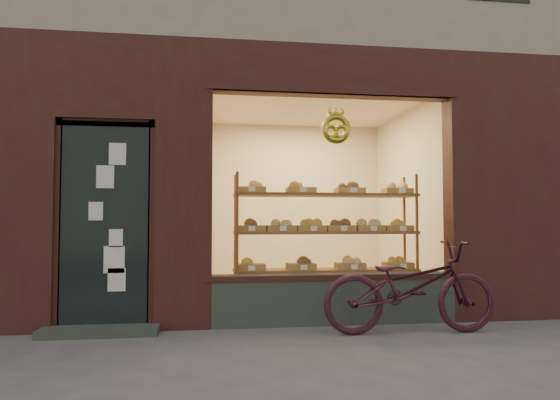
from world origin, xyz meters
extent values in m
plane|color=#454545|center=(0.00, 0.00, 0.00)|extent=(90.00, 90.00, 0.00)
cube|color=#2F3834|center=(0.45, 2.12, 0.28)|extent=(2.70, 0.25, 0.55)
cube|color=black|center=(-2.00, 2.06, 1.10)|extent=(0.90, 0.04, 2.15)
cube|color=#2F3834|center=(-2.00, 1.90, 0.04)|extent=(1.15, 0.35, 0.08)
torus|color=gold|center=(0.45, 2.02, 2.15)|extent=(0.33, 0.07, 0.33)
cube|color=brown|center=(0.45, 2.55, 0.05)|extent=(2.20, 0.45, 0.04)
cube|color=brown|center=(0.45, 2.55, 0.55)|extent=(2.20, 0.45, 0.03)
cube|color=brown|center=(0.45, 2.55, 1.00)|extent=(2.20, 0.45, 0.04)
cube|color=brown|center=(0.45, 2.55, 1.45)|extent=(2.20, 0.45, 0.04)
cylinder|color=brown|center=(-0.62, 2.35, 0.85)|extent=(0.04, 0.04, 1.70)
cylinder|color=brown|center=(1.52, 2.35, 0.85)|extent=(0.04, 0.04, 1.70)
cylinder|color=brown|center=(-0.62, 2.75, 0.85)|extent=(0.04, 0.04, 1.70)
cylinder|color=brown|center=(1.52, 2.75, 0.85)|extent=(0.04, 0.04, 1.70)
cube|color=tan|center=(-0.45, 2.55, 0.60)|extent=(0.34, 0.24, 0.07)
sphere|color=gold|center=(-0.45, 2.55, 0.69)|extent=(0.11, 0.11, 0.11)
cube|color=white|center=(-0.45, 2.36, 0.60)|extent=(0.07, 0.01, 0.05)
cube|color=tan|center=(0.15, 2.55, 0.60)|extent=(0.34, 0.24, 0.07)
sphere|color=#533621|center=(0.15, 2.55, 0.69)|extent=(0.11, 0.11, 0.11)
cube|color=white|center=(0.15, 2.36, 0.60)|extent=(0.08, 0.01, 0.05)
cube|color=tan|center=(0.75, 2.55, 0.60)|extent=(0.34, 0.24, 0.07)
sphere|color=tan|center=(0.75, 2.55, 0.69)|extent=(0.11, 0.11, 0.11)
cube|color=white|center=(0.75, 2.36, 0.60)|extent=(0.07, 0.01, 0.05)
cube|color=tan|center=(1.35, 2.55, 0.60)|extent=(0.34, 0.24, 0.07)
sphere|color=gold|center=(1.35, 2.55, 0.69)|extent=(0.11, 0.11, 0.11)
cube|color=white|center=(1.35, 2.36, 0.60)|extent=(0.08, 0.01, 0.05)
cube|color=tan|center=(-0.45, 2.55, 1.05)|extent=(0.34, 0.24, 0.07)
sphere|color=#533621|center=(-0.45, 2.55, 1.14)|extent=(0.11, 0.11, 0.11)
cube|color=white|center=(-0.45, 2.36, 1.05)|extent=(0.07, 0.01, 0.06)
cube|color=tan|center=(-0.09, 2.55, 1.05)|extent=(0.34, 0.24, 0.07)
sphere|color=tan|center=(-0.09, 2.55, 1.14)|extent=(0.11, 0.11, 0.11)
cube|color=white|center=(-0.09, 2.36, 1.05)|extent=(0.08, 0.01, 0.06)
cube|color=tan|center=(0.27, 2.55, 1.05)|extent=(0.34, 0.24, 0.07)
sphere|color=gold|center=(0.27, 2.55, 1.14)|extent=(0.11, 0.11, 0.11)
cube|color=white|center=(0.27, 2.36, 1.05)|extent=(0.07, 0.01, 0.06)
cube|color=tan|center=(0.63, 2.55, 1.05)|extent=(0.34, 0.24, 0.07)
sphere|color=#533621|center=(0.63, 2.55, 1.14)|extent=(0.11, 0.11, 0.11)
cube|color=white|center=(0.63, 2.36, 1.05)|extent=(0.07, 0.01, 0.06)
cube|color=tan|center=(0.99, 2.55, 1.05)|extent=(0.34, 0.24, 0.07)
sphere|color=tan|center=(0.99, 2.55, 1.14)|extent=(0.11, 0.11, 0.11)
cube|color=white|center=(0.99, 2.36, 1.05)|extent=(0.08, 0.01, 0.06)
cube|color=tan|center=(1.35, 2.55, 1.05)|extent=(0.34, 0.24, 0.07)
sphere|color=gold|center=(1.35, 2.55, 1.14)|extent=(0.11, 0.11, 0.11)
cube|color=white|center=(1.35, 2.36, 1.05)|extent=(0.08, 0.01, 0.06)
cube|color=tan|center=(-0.45, 2.55, 1.50)|extent=(0.34, 0.24, 0.07)
sphere|color=tan|center=(-0.45, 2.55, 1.59)|extent=(0.11, 0.11, 0.11)
cube|color=white|center=(-0.45, 2.36, 1.50)|extent=(0.07, 0.01, 0.06)
cube|color=tan|center=(0.15, 2.55, 1.50)|extent=(0.34, 0.24, 0.07)
sphere|color=gold|center=(0.15, 2.55, 1.59)|extent=(0.11, 0.11, 0.11)
cube|color=white|center=(0.15, 2.36, 1.50)|extent=(0.08, 0.01, 0.06)
cube|color=tan|center=(0.75, 2.55, 1.50)|extent=(0.34, 0.24, 0.07)
sphere|color=#533621|center=(0.75, 2.55, 1.59)|extent=(0.11, 0.11, 0.11)
cube|color=white|center=(0.75, 2.36, 1.50)|extent=(0.07, 0.01, 0.06)
cube|color=tan|center=(1.35, 2.55, 1.50)|extent=(0.34, 0.24, 0.07)
sphere|color=tan|center=(1.35, 2.55, 1.59)|extent=(0.11, 0.11, 0.11)
cube|color=white|center=(1.35, 2.36, 1.50)|extent=(0.08, 0.01, 0.06)
imported|color=#34131F|center=(1.09, 1.55, 0.47)|extent=(1.80, 0.67, 0.94)
camera|label=1|loc=(-0.91, -3.31, 1.11)|focal=32.00mm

